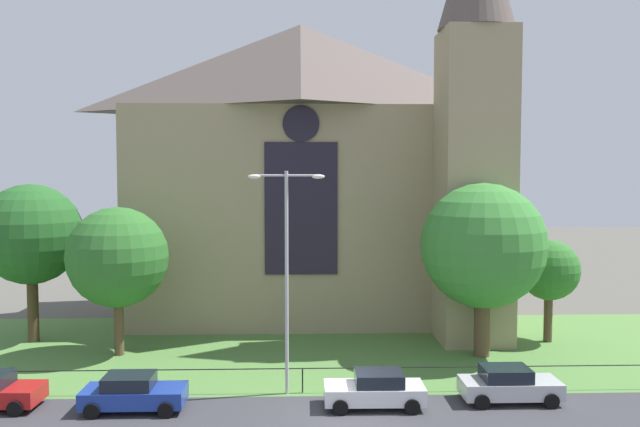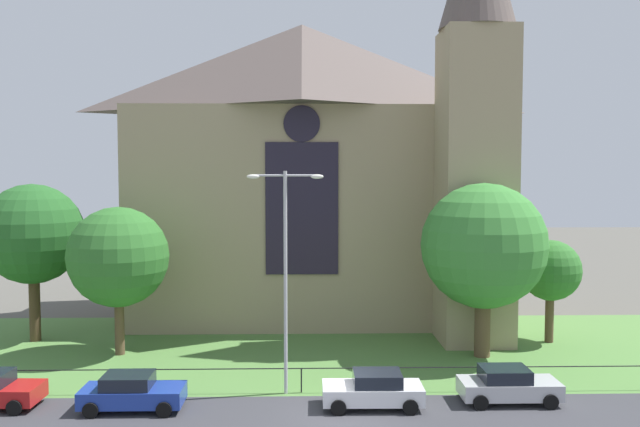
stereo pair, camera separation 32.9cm
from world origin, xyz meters
name	(u,v)px [view 2 (the right image)]	position (x,y,z in m)	size (l,w,h in m)	color
ground	(331,348)	(0.00, 10.00, 0.00)	(160.00, 160.00, 0.00)	#56544C
grass_verge	(332,358)	(0.00, 8.00, 0.00)	(120.00, 20.00, 0.01)	#517F3D
church_building	(313,167)	(-0.85, 18.57, 10.27)	(23.20, 16.20, 26.00)	tan
iron_railing	(301,371)	(-1.62, 2.50, 0.98)	(32.47, 0.07, 1.13)	black
tree_left_far	(33,234)	(-17.29, 11.96, 6.28)	(5.82, 5.82, 9.23)	#4C3823
tree_right_near	(484,246)	(8.08, 8.08, 5.96)	(6.69, 6.69, 9.34)	brown
tree_left_near	(118,257)	(-11.51, 8.94, 5.32)	(5.41, 5.41, 8.04)	brown
tree_right_far	(550,271)	(12.79, 10.94, 4.18)	(3.52, 3.52, 5.99)	brown
streetlamp_near	(285,257)	(-2.31, 2.40, 6.17)	(3.37, 0.26, 9.95)	#B2B2B7
parked_car_blue	(132,392)	(-8.67, 0.53, 0.74)	(4.20, 2.02, 1.51)	#1E3899
parked_car_white	(374,390)	(1.43, 0.58, 0.74)	(4.22, 2.06, 1.51)	silver
parked_car_silver	(508,385)	(7.27, 1.04, 0.74)	(4.20, 2.02, 1.51)	#B7B7BC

